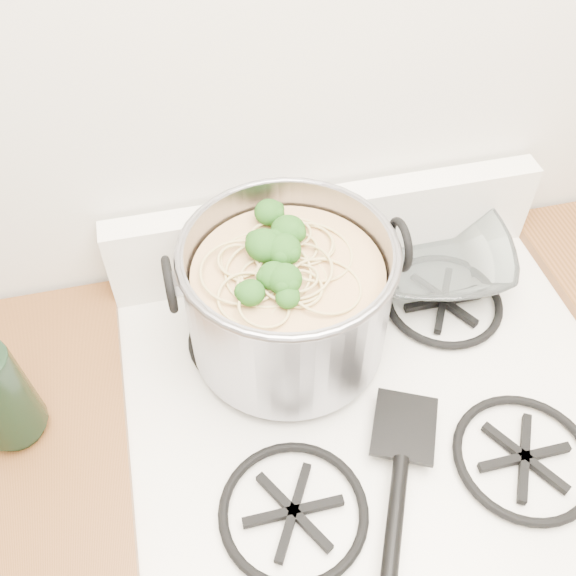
# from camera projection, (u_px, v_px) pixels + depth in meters

# --- Properties ---
(gas_range) EXTENTS (0.76, 0.66, 0.92)m
(gas_range) POSITION_uv_depth(u_px,v_px,m) (354.00, 517.00, 1.34)
(gas_range) COLOR white
(gas_range) RESTS_ON ground
(counter_left) EXTENTS (0.25, 0.65, 0.92)m
(counter_left) POSITION_uv_depth(u_px,v_px,m) (107.00, 570.00, 1.25)
(counter_left) COLOR silver
(counter_left) RESTS_ON ground
(stock_pot) EXTENTS (0.35, 0.32, 0.22)m
(stock_pot) POSITION_uv_depth(u_px,v_px,m) (288.00, 298.00, 0.97)
(stock_pot) COLOR gray
(stock_pot) RESTS_ON gas_range
(spatula) EXTENTS (0.40, 0.40, 0.02)m
(spatula) POSITION_uv_depth(u_px,v_px,m) (405.00, 424.00, 0.92)
(spatula) COLOR black
(spatula) RESTS_ON gas_range
(glass_bowl) EXTENTS (0.12, 0.12, 0.03)m
(glass_bowl) POSITION_uv_depth(u_px,v_px,m) (429.00, 260.00, 1.14)
(glass_bowl) COLOR white
(glass_bowl) RESTS_ON gas_range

